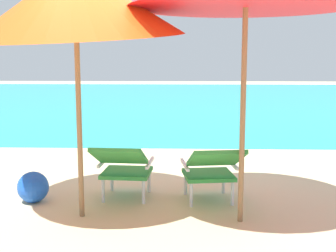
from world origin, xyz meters
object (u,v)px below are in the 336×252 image
(lounge_chair_left, at_px, (124,166))
(lounge_chair_right, at_px, (212,168))
(beach_ball, at_px, (33,187))
(beach_umbrella_left, at_px, (75,2))

(lounge_chair_left, relative_size, lounge_chair_right, 0.97)
(lounge_chair_right, xyz_separation_m, beach_ball, (-1.91, 0.02, -0.24))
(lounge_chair_right, bearing_deg, beach_umbrella_left, -163.84)
(beach_ball, bearing_deg, beach_umbrella_left, -32.79)
(lounge_chair_left, height_order, lounge_chair_right, same)
(lounge_chair_left, relative_size, beach_umbrella_left, 0.34)
(lounge_chair_left, relative_size, beach_ball, 2.70)
(lounge_chair_left, height_order, beach_ball, lounge_chair_left)
(lounge_chair_right, relative_size, beach_umbrella_left, 0.35)
(beach_umbrella_left, xyz_separation_m, beach_ball, (-0.62, 0.40, -1.88))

